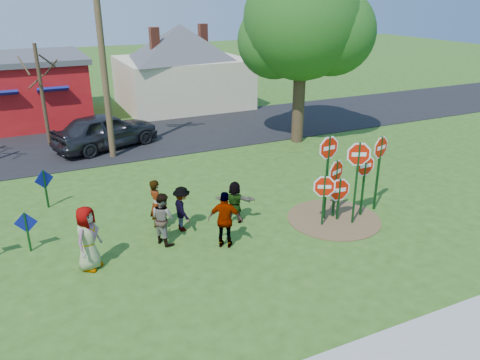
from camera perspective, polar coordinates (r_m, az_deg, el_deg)
The scene contains 24 objects.
ground at distance 15.37m, azimuth -4.71°, elevation -6.46°, with size 120.00×120.00×0.00m, color #2D5518.
road at distance 25.71m, azimuth -13.92°, elevation 4.83°, with size 120.00×7.50×0.04m, color black.
dirt_patch at distance 16.54m, azimuth 11.34°, elevation -4.64°, with size 3.20×3.20×0.03m, color brown.
red_building at distance 31.19m, azimuth -26.90°, elevation 9.75°, with size 9.40×7.69×3.90m.
cream_house at distance 32.64m, azimuth -7.19°, elevation 14.05°, with size 9.40×9.40×6.50m.
stop_sign_a at distance 15.52m, azimuth 10.22°, elevation -1.24°, with size 0.90×0.48×1.91m.
stop_sign_b at distance 15.62m, azimuth 10.70°, elevation 2.81°, with size 1.06×0.11×3.11m.
stop_sign_c at distance 15.56m, azimuth 14.17°, elevation 1.85°, with size 1.00×0.44×3.01m.
stop_sign_d at distance 16.87m, azimuth 16.70°, elevation 2.99°, with size 1.04×0.31×2.87m.
stop_sign_e at distance 16.08m, azimuth 11.98°, elevation -1.43°, with size 1.09×0.11×1.67m.
stop_sign_f at distance 16.34m, azimuth 14.97°, elevation 1.13°, with size 1.02×0.07×2.38m.
stop_sign_g at distance 16.08m, azimuth 11.60°, elevation 0.42°, with size 1.04×0.40×2.24m.
blue_diamond_c at distance 15.33m, azimuth -24.56°, elevation -5.27°, with size 0.66×0.15×1.29m.
blue_diamond_d at distance 18.12m, azimuth -22.69°, elevation -0.49°, with size 0.67×0.30×1.46m.
person_a at distance 13.72m, azimuth -18.07°, elevation -6.78°, with size 0.93×0.60×1.90m, color #4A5596.
person_b at distance 15.44m, azimuth -10.16°, elevation -3.00°, with size 0.63×0.42×1.74m, color #1C665A.
person_c at distance 14.60m, azimuth -9.35°, elevation -4.64°, with size 0.81×0.63×1.66m, color brown.
person_d at distance 15.29m, azimuth -7.08°, elevation -3.53°, with size 0.98×0.57×1.52m, color #2F2F34.
person_e at distance 14.16m, azimuth -1.79°, elevation -4.88°, with size 1.06×0.44×1.81m, color #5B3162.
person_f at distance 15.74m, azimuth -0.65°, elevation -2.70°, with size 1.35×0.43×1.46m, color #194E28.
suv at distance 24.25m, azimuth -16.05°, elevation 5.83°, with size 2.09×5.20×1.77m, color #2D2C31.
utility_pole at distance 22.05m, azimuth -16.46°, elevation 14.70°, with size 2.18×0.81×9.21m.
leafy_tree at distance 23.97m, azimuth 7.89°, elevation 17.99°, with size 6.27×5.72×8.91m.
bare_tree_east at distance 25.25m, azimuth -23.19°, elevation 11.03°, with size 1.80×1.80×5.06m.
Camera 1 is at (-4.62, -12.73, 7.28)m, focal length 35.00 mm.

